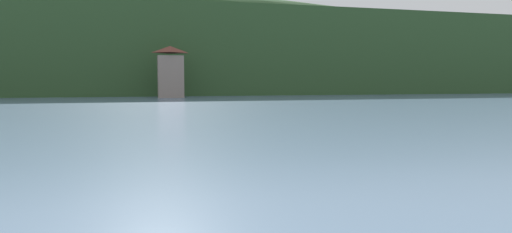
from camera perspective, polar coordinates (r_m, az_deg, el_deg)
The scene contains 2 objects.
wooded_hillside at distance 115.74m, azimuth -13.23°, elevation 7.05°, with size 352.00×47.73×40.45m.
shore_building_westcentral at distance 82.35m, azimuth -11.10°, elevation 5.65°, with size 4.86×3.78×9.49m.
Camera 1 is at (-5.10, 22.21, 3.17)m, focal length 30.62 mm.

